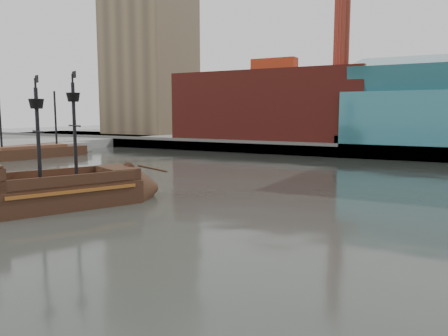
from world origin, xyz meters
The scene contains 6 objects.
ground centered at (0.00, 0.00, 0.00)m, with size 400.00×400.00×0.00m, color #272A25.
promenade_far centered at (0.00, 92.00, 1.00)m, with size 220.00×60.00×2.00m, color slate.
seawall centered at (0.00, 62.50, 1.30)m, with size 220.00×1.00×2.60m, color #4C4C49.
skyline centered at (5.21, 84.56, 24.55)m, with size 149.00×45.00×62.00m.
pirate_ship centered at (-15.51, 7.39, 1.15)m, with size 11.59×17.56×12.72m.
docked_vessel centered at (-53.98, 34.13, 0.89)m, with size 8.32×21.02×13.95m.
Camera 1 is at (15.22, -18.48, 8.21)m, focal length 35.00 mm.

